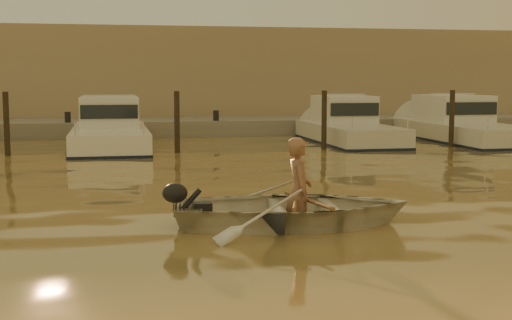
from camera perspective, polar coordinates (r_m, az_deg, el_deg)
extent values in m
plane|color=olive|center=(10.02, 2.24, -7.37)|extent=(160.00, 160.00, 0.00)
imported|color=silver|center=(11.73, 2.95, -3.91)|extent=(4.17, 3.18, 0.81)
imported|color=#916248|center=(11.70, 3.44, -2.48)|extent=(0.48, 0.68, 1.75)
cylinder|color=brown|center=(11.74, 4.16, -3.23)|extent=(0.28, 2.10, 0.13)
cylinder|color=brown|center=(11.71, 3.20, -3.24)|extent=(0.64, 2.04, 0.13)
cylinder|color=#2D2319|center=(23.51, -19.32, 2.50)|extent=(0.18, 0.18, 2.20)
cylinder|color=#2D2319|center=(23.39, -6.34, 2.81)|extent=(0.18, 0.18, 2.20)
cylinder|color=#2D2319|center=(24.36, 5.47, 2.97)|extent=(0.18, 0.18, 2.20)
cylinder|color=#2D2319|center=(26.13, 15.39, 3.01)|extent=(0.18, 0.18, 2.20)
sphere|color=white|center=(21.99, -10.50, 0.41)|extent=(0.30, 0.30, 0.30)
sphere|color=#C56917|center=(24.50, 3.32, 1.13)|extent=(0.30, 0.30, 0.30)
sphere|color=white|center=(25.25, 11.35, 1.18)|extent=(0.30, 0.30, 0.30)
cube|color=gray|center=(31.12, -7.26, 2.34)|extent=(52.00, 4.00, 1.00)
cube|color=#9E8466|center=(36.52, -7.98, 6.48)|extent=(46.00, 7.00, 4.80)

